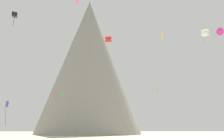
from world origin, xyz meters
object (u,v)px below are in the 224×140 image
Objects in this scene: kite_yellow_mid at (157,85)px; kite_green_low at (62,95)px; rock_massif at (89,71)px; kite_pink_high at (77,2)px; kite_white_mid at (205,33)px; kite_red_high at (108,39)px; kite_magenta_high at (220,31)px; kite_indigo_low at (6,108)px; kite_gold_mid at (162,35)px; kite_black_high at (15,15)px.

kite_yellow_mid is 3.15× the size of kite_green_low.
rock_massif reaches higher than kite_pink_high.
kite_pink_high is at bearing 14.13° from kite_white_mid.
kite_red_high is at bearing 35.63° from kite_pink_high.
kite_magenta_high is 0.60× the size of kite_red_high.
kite_white_mid reaches higher than kite_indigo_low.
kite_yellow_mid is 25.18m from kite_gold_mid.
kite_green_low is 0.17× the size of kite_indigo_low.
kite_red_high is at bearing 45.88° from kite_indigo_low.
kite_gold_mid is at bearing 172.56° from kite_red_high.
kite_magenta_high is 42.51m from kite_pink_high.
kite_indigo_low is at bearing -81.06° from kite_pink_high.
kite_white_mid reaches higher than kite_green_low.
kite_yellow_mid is 0.80× the size of kite_red_high.
kite_green_low is (-42.32, 6.11, -16.65)m from kite_magenta_high.
kite_indigo_low is (-43.60, 8.32, -15.76)m from kite_white_mid.
kite_pink_high is at bearing -42.76° from kite_gold_mid.
kite_gold_mid is 0.45× the size of kite_black_high.
rock_massif is 81.20m from kite_gold_mid.
kite_black_high is at bearing -54.50° from kite_indigo_low.
rock_massif reaches higher than kite_black_high.
kite_green_low is at bearing 22.09° from kite_white_mid.
kite_black_high is 21.20m from kite_indigo_low.
kite_magenta_high is 0.74× the size of kite_yellow_mid.
kite_magenta_high is at bearing -95.15° from kite_yellow_mid.
rock_massif is 21.80× the size of kite_white_mid.
kite_gold_mid is 39.64m from kite_indigo_low.
kite_yellow_mid is (22.87, -55.11, -14.89)m from rock_massif.
kite_red_high is 28.95m from kite_black_high.
kite_indigo_low is (-23.49, -14.94, -21.00)m from kite_red_high.
kite_pink_high is at bearing 152.44° from kite_green_low.
kite_magenta_high reaches higher than kite_red_high.
kite_green_low is (-27.96, -8.94, -4.05)m from kite_yellow_mid.
kite_indigo_low is at bearing 160.16° from kite_yellow_mid.
kite_magenta_high is 1.42× the size of kite_pink_high.
kite_pink_high is (3.05, 4.46, 29.04)m from kite_green_low.
kite_magenta_high is at bearing 93.29° from kite_black_high.
kite_green_low is 0.25× the size of kite_red_high.
kite_green_low is at bearing -94.54° from rock_massif.
rock_massif is 60.48m from kite_pink_high.
kite_pink_high is at bearing 64.05° from kite_indigo_low.
rock_massif is at bearing 136.36° from kite_pink_high.
kite_white_mid is 42.46m from kite_black_high.
kite_pink_high reaches higher than kite_magenta_high.
kite_red_high reaches higher than kite_yellow_mid.
kite_magenta_high reaches higher than kite_yellow_mid.
kite_white_mid is at bearing 7.68° from kite_pink_high.
kite_red_high is at bearing -147.50° from kite_magenta_high.
kite_red_high reaches higher than kite_gold_mid.
kite_magenta_high is at bearing -149.19° from kite_red_high.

